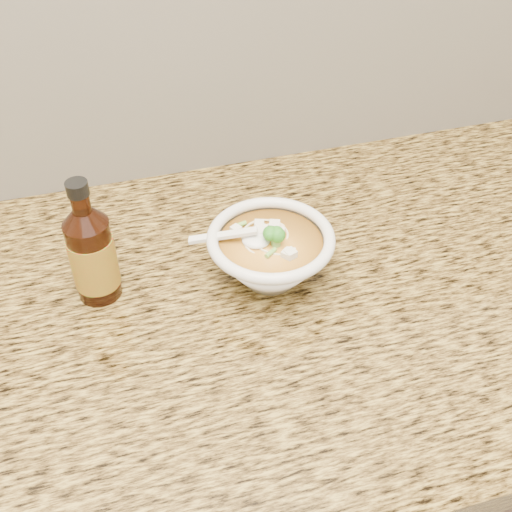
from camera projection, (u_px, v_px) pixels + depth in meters
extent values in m
cube|color=beige|center=(60.00, 32.00, 0.87)|extent=(4.00, 0.02, 0.50)
cube|color=black|center=(154.00, 503.00, 1.12)|extent=(4.00, 0.65, 0.86)
cube|color=olive|center=(117.00, 333.00, 0.82)|extent=(4.00, 0.68, 0.04)
cylinder|color=silver|center=(270.00, 275.00, 0.87)|extent=(0.07, 0.07, 0.01)
torus|color=silver|center=(271.00, 238.00, 0.83)|extent=(0.17, 0.17, 0.02)
torus|color=beige|center=(276.00, 238.00, 0.84)|extent=(0.09, 0.09, 0.00)
torus|color=beige|center=(275.00, 237.00, 0.84)|extent=(0.08, 0.08, 0.00)
torus|color=beige|center=(274.00, 241.00, 0.84)|extent=(0.07, 0.07, 0.00)
torus|color=beige|center=(273.00, 246.00, 0.83)|extent=(0.07, 0.07, 0.00)
torus|color=beige|center=(267.00, 247.00, 0.83)|extent=(0.12, 0.12, 0.00)
torus|color=beige|center=(270.00, 254.00, 0.82)|extent=(0.10, 0.10, 0.00)
torus|color=beige|center=(276.00, 241.00, 0.84)|extent=(0.09, 0.09, 0.00)
torus|color=beige|center=(263.00, 252.00, 0.83)|extent=(0.07, 0.07, 0.00)
cube|color=silver|center=(284.00, 248.00, 0.81)|extent=(0.02, 0.02, 0.01)
cube|color=silver|center=(263.00, 221.00, 0.86)|extent=(0.02, 0.02, 0.01)
cube|color=silver|center=(295.00, 229.00, 0.84)|extent=(0.02, 0.02, 0.01)
cube|color=silver|center=(296.00, 233.00, 0.84)|extent=(0.02, 0.02, 0.01)
cube|color=silver|center=(282.00, 235.00, 0.83)|extent=(0.02, 0.02, 0.01)
cube|color=silver|center=(247.00, 255.00, 0.81)|extent=(0.02, 0.02, 0.01)
cube|color=silver|center=(237.00, 231.00, 0.84)|extent=(0.02, 0.02, 0.01)
cube|color=silver|center=(238.00, 247.00, 0.82)|extent=(0.02, 0.02, 0.01)
cube|color=silver|center=(299.00, 241.00, 0.82)|extent=(0.02, 0.02, 0.01)
ellipsoid|color=#196014|center=(276.00, 236.00, 0.81)|extent=(0.03, 0.03, 0.03)
cylinder|color=#7ABB47|center=(237.00, 238.00, 0.83)|extent=(0.01, 0.02, 0.01)
cylinder|color=#7ABB47|center=(309.00, 231.00, 0.84)|extent=(0.01, 0.02, 0.01)
cylinder|color=#7ABB47|center=(294.00, 228.00, 0.84)|extent=(0.02, 0.01, 0.01)
cylinder|color=#7ABB47|center=(239.00, 230.00, 0.84)|extent=(0.01, 0.02, 0.01)
ellipsoid|color=silver|center=(256.00, 239.00, 0.83)|extent=(0.04, 0.04, 0.01)
cube|color=silver|center=(223.00, 235.00, 0.83)|extent=(0.09, 0.04, 0.02)
cylinder|color=#361307|center=(93.00, 259.00, 0.81)|extent=(0.07, 0.07, 0.12)
cylinder|color=#361307|center=(80.00, 203.00, 0.75)|extent=(0.03, 0.03, 0.02)
cylinder|color=black|center=(77.00, 188.00, 0.74)|extent=(0.03, 0.03, 0.02)
cylinder|color=red|center=(94.00, 261.00, 0.81)|extent=(0.07, 0.07, 0.07)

